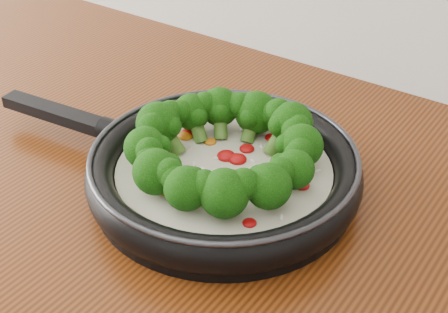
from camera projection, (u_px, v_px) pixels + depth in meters
The scene contains 1 object.
skillet at pixel (222, 164), 0.74m from camera, with size 0.53×0.36×0.10m.
Camera 1 is at (0.33, 0.63, 1.36)m, focal length 49.80 mm.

